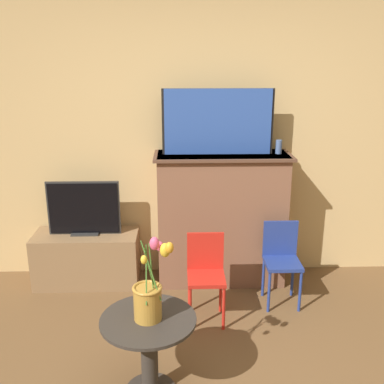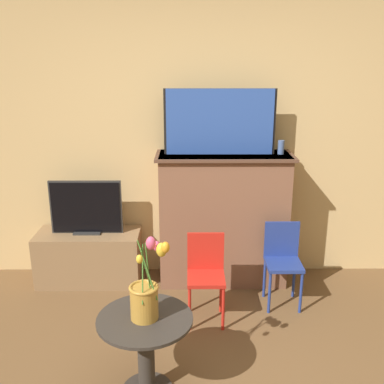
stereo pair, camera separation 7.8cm
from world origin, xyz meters
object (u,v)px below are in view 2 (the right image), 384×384
(chair_blue, at_px, (283,257))
(vase_tulips, at_px, (146,294))
(painting, at_px, (220,122))
(tv_monitor, at_px, (86,208))
(chair_red, at_px, (206,271))

(chair_blue, distance_m, vase_tulips, 1.51)
(painting, xyz_separation_m, tv_monitor, (-1.18, -0.02, -0.76))
(painting, bearing_deg, chair_red, -101.56)
(tv_monitor, distance_m, chair_red, 1.25)
(painting, height_order, tv_monitor, painting)
(chair_red, bearing_deg, chair_blue, 19.98)
(painting, bearing_deg, chair_blue, -38.10)
(chair_red, bearing_deg, tv_monitor, 149.53)
(tv_monitor, height_order, chair_blue, tv_monitor)
(painting, bearing_deg, tv_monitor, -178.90)
(painting, distance_m, tv_monitor, 1.40)
(tv_monitor, bearing_deg, chair_red, -30.47)
(chair_red, distance_m, vase_tulips, 0.96)
(chair_blue, height_order, vase_tulips, vase_tulips)
(chair_red, height_order, chair_blue, same)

